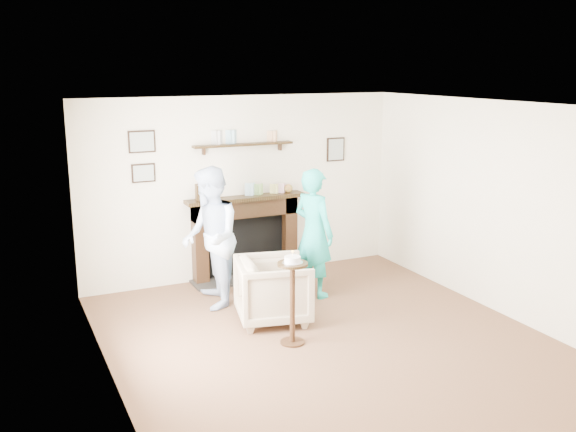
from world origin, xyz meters
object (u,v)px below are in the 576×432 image
object	(u,v)px
pedestal_table	(292,287)
armchair	(274,320)
man	(212,305)
woman	(313,294)

from	to	relation	value
pedestal_table	armchair	bearing A→B (deg)	83.82
man	pedestal_table	distance (m)	1.61
armchair	pedestal_table	world-z (taller)	pedestal_table
armchair	man	distance (m)	0.91
armchair	woman	world-z (taller)	woman
woman	armchair	bearing A→B (deg)	105.27
armchair	woman	xyz separation A→B (m)	(0.81, 0.57, 0.00)
man	woman	bearing A→B (deg)	91.60
armchair	man	size ratio (longest dim) A/B	0.47
armchair	pedestal_table	bearing A→B (deg)	-173.33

